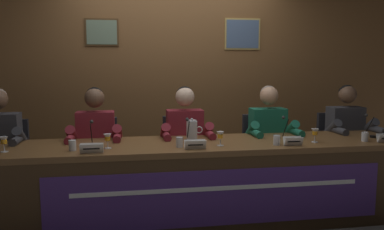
{
  "coord_description": "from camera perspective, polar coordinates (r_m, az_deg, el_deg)",
  "views": [
    {
      "loc": [
        -0.56,
        -3.43,
        1.43
      ],
      "look_at": [
        0.0,
        0.0,
        0.98
      ],
      "focal_mm": 36.94,
      "sensor_mm": 36.0,
      "label": 1
    }
  ],
  "objects": [
    {
      "name": "chair_right",
      "position": [
        4.37,
        10.22,
        -6.04
      ],
      "size": [
        0.44,
        0.45,
        0.88
      ],
      "color": "black",
      "rests_on": "ground_plane"
    },
    {
      "name": "water_cup_far_right",
      "position": [
        3.93,
        23.68,
        -2.94
      ],
      "size": [
        0.06,
        0.06,
        0.08
      ],
      "color": "silver",
      "rests_on": "conference_table"
    },
    {
      "name": "juice_glass_right",
      "position": [
        3.72,
        17.33,
        -2.47
      ],
      "size": [
        0.06,
        0.06,
        0.12
      ],
      "color": "white",
      "rests_on": "conference_table"
    },
    {
      "name": "conference_table",
      "position": [
        3.48,
        0.4,
        -7.89
      ],
      "size": [
        4.68,
        0.78,
        0.73
      ],
      "color": "brown",
      "rests_on": "ground_plane"
    },
    {
      "name": "juice_glass_center",
      "position": [
        3.41,
        4.12,
        -3.02
      ],
      "size": [
        0.06,
        0.06,
        0.12
      ],
      "color": "white",
      "rests_on": "conference_table"
    },
    {
      "name": "panelist_right",
      "position": [
        4.13,
        11.22,
        -2.94
      ],
      "size": [
        0.51,
        0.48,
        1.21
      ],
      "color": "black",
      "rests_on": "ground_plane"
    },
    {
      "name": "water_pitcher_central",
      "position": [
        3.62,
        0.0,
        -2.25
      ],
      "size": [
        0.15,
        0.1,
        0.21
      ],
      "color": "silver",
      "rests_on": "conference_table"
    },
    {
      "name": "microphone_center",
      "position": [
        3.53,
        -0.5,
        -2.84
      ],
      "size": [
        0.06,
        0.17,
        0.22
      ],
      "color": "black",
      "rests_on": "conference_table"
    },
    {
      "name": "microphone_right",
      "position": [
        3.75,
        13.5,
        -2.43
      ],
      "size": [
        0.06,
        0.17,
        0.22
      ],
      "color": "black",
      "rests_on": "conference_table"
    },
    {
      "name": "chair_left",
      "position": [
        4.14,
        -13.46,
        -6.89
      ],
      "size": [
        0.44,
        0.45,
        0.88
      ],
      "color": "black",
      "rests_on": "ground_plane"
    },
    {
      "name": "ground_plane",
      "position": [
        3.76,
        0.0,
        -14.99
      ],
      "size": [
        12.0,
        12.0,
        0.0
      ],
      "primitive_type": "plane",
      "color": "#4C4742"
    },
    {
      "name": "microphone_left",
      "position": [
        3.49,
        -14.35,
        -3.2
      ],
      "size": [
        0.06,
        0.17,
        0.22
      ],
      "color": "black",
      "rests_on": "conference_table"
    },
    {
      "name": "wall_back_panelled",
      "position": [
        4.85,
        -2.65,
        5.85
      ],
      "size": [
        5.88,
        0.14,
        2.6
      ],
      "color": "brown",
      "rests_on": "ground_plane"
    },
    {
      "name": "water_cup_center",
      "position": [
        3.36,
        -1.81,
        -4.01
      ],
      "size": [
        0.06,
        0.06,
        0.08
      ],
      "color": "silver",
      "rests_on": "conference_table"
    },
    {
      "name": "juice_glass_left",
      "position": [
        3.36,
        -12.1,
        -3.31
      ],
      "size": [
        0.06,
        0.06,
        0.12
      ],
      "color": "white",
      "rests_on": "conference_table"
    },
    {
      "name": "microphone_far_right",
      "position": [
        4.19,
        24.39,
        -1.88
      ],
      "size": [
        0.06,
        0.17,
        0.22
      ],
      "color": "black",
      "rests_on": "conference_table"
    },
    {
      "name": "chair_center",
      "position": [
        4.17,
        -1.28,
        -6.59
      ],
      "size": [
        0.44,
        0.45,
        0.88
      ],
      "color": "black",
      "rests_on": "ground_plane"
    },
    {
      "name": "water_cup_left",
      "position": [
        3.37,
        -16.87,
        -4.3
      ],
      "size": [
        0.06,
        0.06,
        0.08
      ],
      "color": "silver",
      "rests_on": "conference_table"
    },
    {
      "name": "nameplate_right",
      "position": [
        3.52,
        14.4,
        -3.68
      ],
      "size": [
        0.16,
        0.06,
        0.08
      ],
      "color": "white",
      "rests_on": "conference_table"
    },
    {
      "name": "chair_far_left",
      "position": [
        4.3,
        -25.26,
        -6.88
      ],
      "size": [
        0.44,
        0.45,
        0.88
      ],
      "color": "black",
      "rests_on": "ground_plane"
    },
    {
      "name": "nameplate_center",
      "position": [
        3.27,
        0.47,
        -4.28
      ],
      "size": [
        0.18,
        0.06,
        0.08
      ],
      "color": "white",
      "rests_on": "conference_table"
    },
    {
      "name": "juice_glass_far_left",
      "position": [
        3.5,
        -25.53,
        -3.46
      ],
      "size": [
        0.06,
        0.06,
        0.12
      ],
      "color": "white",
      "rests_on": "conference_table"
    },
    {
      "name": "panelist_left",
      "position": [
        3.89,
        -13.78,
        -3.67
      ],
      "size": [
        0.51,
        0.48,
        1.21
      ],
      "color": "black",
      "rests_on": "ground_plane"
    },
    {
      "name": "nameplate_left",
      "position": [
        3.22,
        -14.3,
        -4.68
      ],
      "size": [
        0.18,
        0.06,
        0.08
      ],
      "color": "white",
      "rests_on": "conference_table"
    },
    {
      "name": "panelist_center",
      "position": [
        3.92,
        -0.89,
        -3.38
      ],
      "size": [
        0.51,
        0.48,
        1.21
      ],
      "color": "black",
      "rests_on": "ground_plane"
    },
    {
      "name": "panelist_far_right",
      "position": [
        4.51,
        21.7,
        -2.46
      ],
      "size": [
        0.51,
        0.48,
        1.21
      ],
      "color": "black",
      "rests_on": "ground_plane"
    },
    {
      "name": "water_cup_right",
      "position": [
        3.52,
        12.13,
        -3.65
      ],
      "size": [
        0.06,
        0.06,
        0.08
      ],
      "color": "silver",
      "rests_on": "conference_table"
    },
    {
      "name": "chair_far_right",
      "position": [
        4.73,
        20.31,
        -5.35
      ],
      "size": [
        0.44,
        0.45,
        0.88
      ],
      "color": "black",
      "rests_on": "ground_plane"
    }
  ]
}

